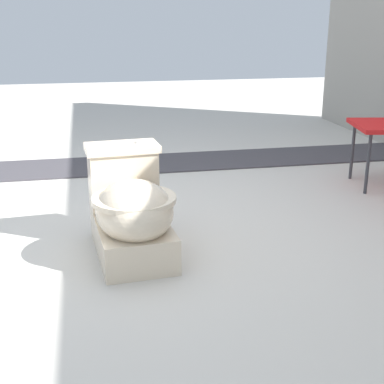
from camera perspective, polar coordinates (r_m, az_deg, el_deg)
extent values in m
plane|color=beige|center=(2.92, -4.96, -4.30)|extent=(14.00, 14.00, 0.00)
cube|color=#423F44|center=(4.29, -0.47, 3.27)|extent=(0.56, 8.00, 0.01)
cube|color=beige|center=(2.64, -6.41, -4.84)|extent=(0.63, 0.39, 0.17)
ellipsoid|color=beige|center=(2.49, -6.15, -1.98)|extent=(0.47, 0.40, 0.28)
cylinder|color=beige|center=(2.47, -6.20, -0.76)|extent=(0.42, 0.42, 0.03)
cube|color=beige|center=(2.76, -7.35, 1.32)|extent=(0.21, 0.35, 0.30)
cube|color=beige|center=(2.71, -7.49, 4.72)|extent=(0.23, 0.38, 0.04)
cylinder|color=silver|center=(2.72, -5.84, 5.33)|extent=(0.02, 0.02, 0.01)
cylinder|color=#38383D|center=(3.66, 18.25, 2.87)|extent=(0.02, 0.02, 0.40)
cylinder|color=#38383D|center=(3.97, 16.75, 4.18)|extent=(0.02, 0.02, 0.40)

